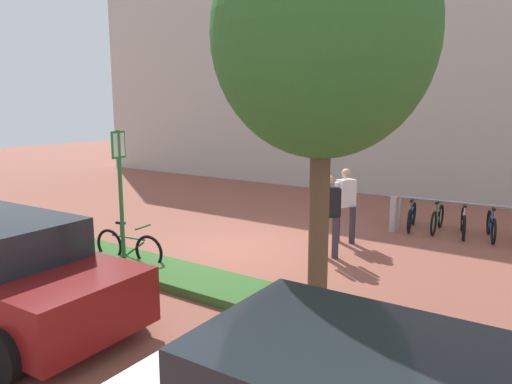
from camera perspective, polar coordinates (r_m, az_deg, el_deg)
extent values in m
plane|color=brown|center=(10.67, -1.51, -6.84)|extent=(60.00, 60.00, 0.00)
cube|color=#B2ADA3|center=(17.98, 15.49, 15.82)|extent=(28.00, 1.20, 10.00)
cube|color=#336028|center=(8.98, -9.22, -9.77)|extent=(7.00, 1.10, 0.16)
cylinder|color=brown|center=(6.79, 7.41, -4.35)|extent=(0.28, 0.28, 2.86)
ellipsoid|color=#2D6628|center=(6.64, 7.95, 18.03)|extent=(2.95, 2.95, 3.25)
cylinder|color=#2D7238|center=(9.69, -15.65, -0.84)|extent=(0.08, 0.08, 2.67)
cube|color=#198C33|center=(9.55, -15.95, 5.39)|extent=(0.09, 0.36, 0.52)
cube|color=white|center=(9.55, -15.95, 5.39)|extent=(0.08, 0.30, 0.44)
torus|color=black|center=(10.31, -16.91, -5.99)|extent=(0.66, 0.14, 0.66)
torus|color=black|center=(9.64, -12.53, -6.91)|extent=(0.66, 0.14, 0.66)
cylinder|color=#1E7233|center=(9.91, -14.85, -5.22)|extent=(0.83, 0.14, 0.04)
cylinder|color=#1E7233|center=(9.91, -14.36, -6.71)|extent=(0.61, 0.11, 0.44)
cylinder|color=#1E7233|center=(10.00, -15.67, -4.41)|extent=(0.04, 0.04, 0.28)
cube|color=black|center=(9.96, -15.71, -3.52)|extent=(0.21, 0.10, 0.05)
cylinder|color=#1E7233|center=(9.59, -13.21, -4.05)|extent=(0.09, 0.42, 0.04)
cylinder|color=#99999E|center=(13.07, 16.64, -2.28)|extent=(0.06, 0.06, 0.80)
cylinder|color=#99999E|center=(12.65, 24.83, -1.35)|extent=(3.70, 0.25, 0.06)
torus|color=black|center=(12.55, 17.67, -3.30)|extent=(0.17, 0.61, 0.61)
torus|color=black|center=(13.46, 18.13, -2.43)|extent=(0.17, 0.61, 0.61)
cylinder|color=#194CA5|center=(12.96, 17.96, -1.97)|extent=(0.17, 0.76, 0.03)
cylinder|color=#194CA5|center=(13.10, 17.95, -2.89)|extent=(0.13, 0.55, 0.40)
cylinder|color=#194CA5|center=(12.77, 17.90, -1.64)|extent=(0.03, 0.03, 0.26)
cube|color=black|center=(12.74, 17.94, -0.99)|extent=(0.11, 0.19, 0.05)
cylinder|color=#194CA5|center=(13.26, 18.19, -0.66)|extent=(0.39, 0.11, 0.04)
torus|color=black|center=(12.48, 20.23, -3.52)|extent=(0.10, 0.61, 0.61)
torus|color=black|center=(13.38, 20.99, -2.67)|extent=(0.10, 0.61, 0.61)
cylinder|color=#1E7233|center=(12.89, 20.68, -2.20)|extent=(0.09, 0.77, 0.03)
cylinder|color=#1E7233|center=(13.03, 20.69, -3.12)|extent=(0.07, 0.56, 0.40)
cylinder|color=#1E7233|center=(12.70, 20.57, -1.86)|extent=(0.03, 0.03, 0.26)
cube|color=black|center=(12.68, 20.62, -1.21)|extent=(0.09, 0.19, 0.05)
cylinder|color=#1E7233|center=(13.19, 21.02, -0.89)|extent=(0.39, 0.06, 0.04)
torus|color=black|center=(12.31, 23.35, -3.92)|extent=(0.20, 0.60, 0.61)
torus|color=black|center=(13.22, 23.20, -2.97)|extent=(0.20, 0.60, 0.61)
cylinder|color=silver|center=(12.72, 23.33, -2.54)|extent=(0.22, 0.75, 0.03)
cylinder|color=silver|center=(12.86, 23.25, -3.47)|extent=(0.17, 0.55, 0.40)
cylinder|color=silver|center=(12.53, 23.40, -2.21)|extent=(0.03, 0.03, 0.26)
cube|color=black|center=(12.50, 23.45, -1.55)|extent=(0.12, 0.20, 0.05)
cylinder|color=silver|center=(13.02, 23.35, -1.18)|extent=(0.38, 0.13, 0.04)
torus|color=black|center=(12.24, 26.25, -4.21)|extent=(0.21, 0.60, 0.61)
torus|color=black|center=(13.15, 25.81, -3.24)|extent=(0.21, 0.60, 0.61)
cylinder|color=#194CA5|center=(12.65, 26.09, -2.81)|extent=(0.23, 0.75, 0.03)
cylinder|color=#194CA5|center=(12.79, 25.97, -3.74)|extent=(0.18, 0.55, 0.40)
cylinder|color=#194CA5|center=(12.46, 26.21, -2.49)|extent=(0.03, 0.03, 0.26)
cube|color=black|center=(12.44, 26.27, -1.82)|extent=(0.12, 0.20, 0.05)
cylinder|color=#194CA5|center=(12.95, 26.01, -1.44)|extent=(0.38, 0.14, 0.04)
cylinder|color=#ADADB2|center=(12.51, 15.87, -2.55)|extent=(0.16, 0.16, 0.90)
cylinder|color=#2D2D38|center=(11.40, 9.56, -3.66)|extent=(0.14, 0.14, 0.85)
cylinder|color=#2D2D38|center=(11.26, 11.30, -3.88)|extent=(0.14, 0.14, 0.85)
cube|color=white|center=(11.18, 10.54, -0.11)|extent=(0.39, 0.47, 0.62)
cylinder|color=white|center=(11.02, 9.49, -0.38)|extent=(0.09, 0.09, 0.59)
cylinder|color=white|center=(11.35, 11.56, -0.15)|extent=(0.09, 0.09, 0.59)
sphere|color=tan|center=(11.11, 10.62, 2.17)|extent=(0.22, 0.22, 0.22)
cylinder|color=#383342|center=(10.33, 7.52, -5.06)|extent=(0.14, 0.14, 0.85)
cylinder|color=#383342|center=(10.14, 9.34, -5.40)|extent=(0.14, 0.14, 0.85)
cube|color=black|center=(10.06, 8.53, -1.19)|extent=(0.42, 0.47, 0.62)
cylinder|color=black|center=(9.94, 7.24, -1.48)|extent=(0.09, 0.09, 0.59)
cylinder|color=black|center=(10.20, 9.79, -1.24)|extent=(0.09, 0.09, 0.59)
sphere|color=tan|center=(9.98, 8.60, 1.35)|extent=(0.22, 0.22, 0.22)
cube|color=maroon|center=(7.96, -27.43, -9.51)|extent=(4.37, 1.97, 0.76)
cylinder|color=black|center=(7.42, -15.19, -12.40)|extent=(0.65, 0.25, 0.64)
cylinder|color=black|center=(6.47, -27.50, -16.73)|extent=(0.65, 0.25, 0.64)
cylinder|color=black|center=(9.68, -27.11, -7.82)|extent=(0.65, 0.25, 0.64)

